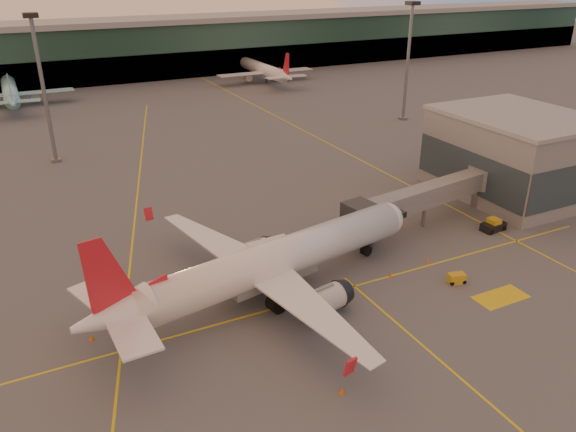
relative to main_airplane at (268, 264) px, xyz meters
name	(u,v)px	position (x,y,z in m)	size (l,w,h in m)	color
ground	(339,321)	(4.39, -7.41, -4.00)	(600.00, 600.00, 0.00)	#4C4F54
taxi_markings	(155,189)	(-2.93, 37.08, -3.99)	(100.12, 173.00, 0.01)	yellow
terminal	(94,51)	(4.39, 134.39, 4.76)	(400.00, 20.00, 17.60)	#19382D
gate_building	(514,154)	(46.32, 10.52, 2.30)	(18.40, 22.40, 12.60)	slate
mast_west_near	(42,79)	(-15.61, 58.59, 10.86)	(2.40, 2.40, 25.60)	slate
mast_east_near	(409,53)	(59.39, 54.59, 10.86)	(2.40, 2.40, 25.60)	slate
main_airplane	(268,264)	(0.00, 0.00, 0.00)	(40.56, 36.82, 12.30)	white
jet_bridge	(432,195)	(27.87, 7.08, 0.22)	(27.58, 7.21, 6.02)	slate
catering_truck	(270,255)	(2.43, 4.84, -1.79)	(5.13, 2.52, 3.88)	red
gpu_cart	(457,278)	(20.15, -6.89, -3.45)	(2.13, 1.57, 1.12)	gold
pushback_tug	(494,226)	(34.03, 1.38, -3.30)	(3.46, 2.04, 1.72)	black
cone_nose	(428,260)	(20.36, -1.69, -3.73)	(0.44, 0.44, 0.55)	#DB5E0B
cone_tail	(92,338)	(-18.47, 0.56, -3.70)	(0.48, 0.48, 0.61)	#DB5E0B
cone_wing_right	(342,391)	(-0.85, -16.44, -3.71)	(0.48, 0.48, 0.61)	#DB5E0B
cone_fwd	(390,275)	(14.28, -2.46, -3.76)	(0.38, 0.38, 0.49)	#DB5E0B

